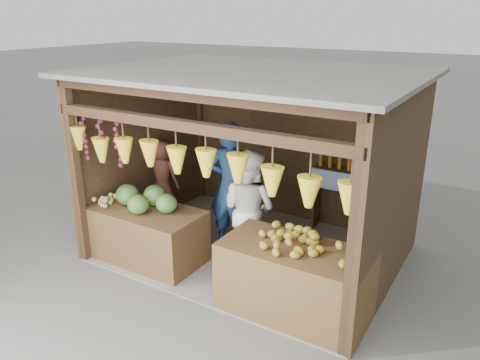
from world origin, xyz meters
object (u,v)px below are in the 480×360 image
at_px(counter_left, 148,235).
at_px(woman_standing, 249,209).
at_px(man_standing, 231,188).
at_px(vendor_seated, 163,175).
at_px(counter_right, 294,281).

distance_m(counter_left, woman_standing, 1.51).
distance_m(counter_left, man_standing, 1.37).
xyz_separation_m(man_standing, woman_standing, (0.44, -0.24, -0.14)).
relative_size(woman_standing, vendor_seated, 1.43).
xyz_separation_m(counter_right, man_standing, (-1.49, 0.99, 0.55)).
bearing_deg(counter_left, man_standing, 47.02).
distance_m(woman_standing, vendor_seated, 1.95).
bearing_deg(man_standing, vendor_seated, -14.67).
distance_m(counter_left, vendor_seated, 1.35).
bearing_deg(counter_right, counter_left, 177.72).
distance_m(man_standing, vendor_seated, 1.48).
distance_m(counter_left, counter_right, 2.33).
bearing_deg(vendor_seated, counter_left, 118.63).
xyz_separation_m(counter_left, counter_right, (2.33, -0.09, 0.04)).
relative_size(counter_left, vendor_seated, 1.36).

